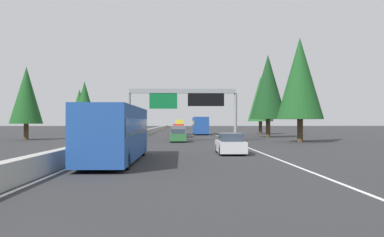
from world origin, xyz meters
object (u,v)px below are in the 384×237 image
at_px(sedan_near_right, 178,136).
at_px(box_truck_near_center, 180,124).
at_px(conifer_right_near, 300,78).
at_px(sedan_distant_b, 230,144).
at_px(bus_mid_center, 200,125).
at_px(conifer_right_far, 260,99).
at_px(sign_gantry_overhead, 184,100).
at_px(pickup_distant_a, 179,130).
at_px(conifer_left_far, 79,105).
at_px(minivan_mid_right, 179,131).
at_px(conifer_left_near, 26,95).
at_px(conifer_right_mid, 268,87).
at_px(bus_far_left, 116,131).
at_px(conifer_left_mid, 84,102).
at_px(sedan_far_center, 180,127).

bearing_deg(sedan_near_right, box_truck_near_center, 0.11).
bearing_deg(conifer_right_near, sedan_distant_b, 149.05).
bearing_deg(bus_mid_center, conifer_right_far, -82.92).
height_order(sign_gantry_overhead, box_truck_near_center, sign_gantry_overhead).
bearing_deg(pickup_distant_a, conifer_left_far, 37.99).
xyz_separation_m(minivan_mid_right, bus_mid_center, (14.18, -3.78, 0.77)).
bearing_deg(sedan_distant_b, conifer_right_far, -13.63).
bearing_deg(sedan_distant_b, conifer_left_near, 44.83).
height_order(bus_mid_center, conifer_right_far, conifer_right_far).
height_order(minivan_mid_right, conifer_right_mid, conifer_right_mid).
height_order(bus_far_left, conifer_left_near, conifer_left_near).
relative_size(pickup_distant_a, conifer_right_far, 0.52).
height_order(sign_gantry_overhead, bus_mid_center, sign_gantry_overhead).
relative_size(sedan_near_right, minivan_mid_right, 0.88).
bearing_deg(conifer_left_mid, box_truck_near_center, -17.21).
xyz_separation_m(sedan_near_right, conifer_right_far, (28.91, -14.99, 5.81)).
xyz_separation_m(bus_mid_center, conifer_left_mid, (3.08, 21.50, 4.25)).
bearing_deg(conifer_right_near, conifer_left_far, 33.78).
height_order(box_truck_near_center, bus_mid_center, bus_mid_center).
xyz_separation_m(box_truck_near_center, conifer_right_near, (-88.45, -13.69, 5.47)).
bearing_deg(conifer_left_mid, pickup_distant_a, -108.31).
relative_size(pickup_distant_a, conifer_right_mid, 0.46).
distance_m(bus_far_left, sedan_near_right, 22.90).
bearing_deg(sign_gantry_overhead, bus_far_left, 170.42).
bearing_deg(minivan_mid_right, sedan_distant_b, -172.91).
relative_size(sign_gantry_overhead, conifer_right_near, 1.09).
xyz_separation_m(minivan_mid_right, box_truck_near_center, (74.07, 0.13, 0.66)).
xyz_separation_m(sedan_near_right, conifer_left_mid, (30.59, 17.76, 5.28)).
bearing_deg(sign_gantry_overhead, conifer_left_mid, 32.06).
distance_m(conifer_right_far, conifer_left_far, 49.00).
bearing_deg(conifer_left_far, bus_far_left, -164.62).
xyz_separation_m(conifer_right_near, conifer_right_far, (29.95, -1.46, -0.58)).
relative_size(sedan_far_center, conifer_left_mid, 0.45).
bearing_deg(conifer_left_near, conifer_right_near, -101.78).
distance_m(sedan_far_center, box_truck_near_center, 12.09).
bearing_deg(box_truck_near_center, conifer_left_near, 166.90).
relative_size(sedan_distant_b, conifer_right_far, 0.41).
distance_m(sedan_distant_b, minivan_mid_right, 30.87).
xyz_separation_m(sedan_far_center, minivan_mid_right, (-62.02, 0.06, 0.27)).
distance_m(sedan_near_right, conifer_right_mid, 20.07).
bearing_deg(conifer_right_far, sedan_distant_b, 166.37).
relative_size(sedan_distant_b, sedan_near_right, 1.00).
bearing_deg(minivan_mid_right, conifer_left_mid, 45.77).
relative_size(sedan_far_center, conifer_right_far, 0.41).
xyz_separation_m(sedan_distant_b, conifer_right_far, (46.21, -11.21, 5.81)).
distance_m(minivan_mid_right, box_truck_near_center, 74.07).
xyz_separation_m(conifer_right_mid, conifer_left_mid, (16.96, 30.87, -1.42)).
relative_size(bus_far_left, conifer_left_far, 1.10).
distance_m(sedan_distant_b, conifer_right_far, 47.90).
xyz_separation_m(sedan_distant_b, conifer_left_mid, (47.89, 21.54, 5.28)).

